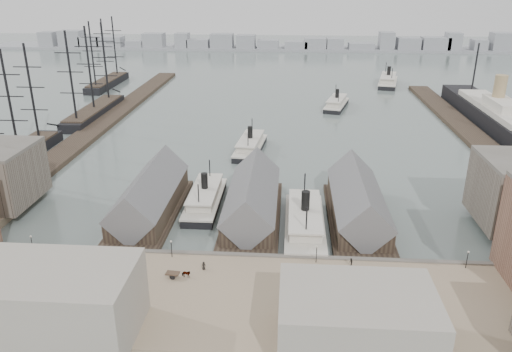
# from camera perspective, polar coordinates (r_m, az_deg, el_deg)

# --- Properties ---
(ground) EXTENTS (900.00, 900.00, 0.00)m
(ground) POSITION_cam_1_polar(r_m,az_deg,el_deg) (111.86, -1.10, -8.55)
(ground) COLOR #54625E
(ground) RESTS_ON ground
(quay) EXTENTS (180.00, 30.00, 2.00)m
(quay) POSITION_cam_1_polar(r_m,az_deg,el_deg) (94.61, -2.21, -14.12)
(quay) COLOR #8B775D
(quay) RESTS_ON ground
(seawall) EXTENTS (180.00, 1.20, 2.30)m
(seawall) POSITION_cam_1_polar(r_m,az_deg,el_deg) (106.82, -1.36, -9.42)
(seawall) COLOR #59544C
(seawall) RESTS_ON ground
(west_wharf) EXTENTS (10.00, 220.00, 1.60)m
(west_wharf) POSITION_cam_1_polar(r_m,az_deg,el_deg) (217.97, -16.86, 5.99)
(west_wharf) COLOR #2D231C
(west_wharf) RESTS_ON ground
(east_wharf) EXTENTS (10.00, 180.00, 1.60)m
(east_wharf) POSITION_cam_1_polar(r_m,az_deg,el_deg) (206.22, 23.52, 4.24)
(east_wharf) COLOR #2D231C
(east_wharf) RESTS_ON ground
(ferry_shed_west) EXTENTS (14.00, 42.00, 12.60)m
(ferry_shed_west) POSITION_cam_1_polar(r_m,az_deg,el_deg) (129.17, -12.01, -2.41)
(ferry_shed_west) COLOR #2D231C
(ferry_shed_west) RESTS_ON ground
(ferry_shed_center) EXTENTS (14.00, 42.00, 12.60)m
(ferry_shed_center) POSITION_cam_1_polar(r_m,az_deg,el_deg) (124.67, -0.43, -2.81)
(ferry_shed_center) COLOR #2D231C
(ferry_shed_center) RESTS_ON ground
(ferry_shed_east) EXTENTS (14.00, 42.00, 12.60)m
(ferry_shed_east) POSITION_cam_1_polar(r_m,az_deg,el_deg) (125.51, 11.51, -3.10)
(ferry_shed_east) COLOR #2D231C
(ferry_shed_east) RESTS_ON ground
(street_bldg_center) EXTENTS (24.00, 16.00, 10.00)m
(street_bldg_center) POSITION_cam_1_polar(r_m,az_deg,el_deg) (81.73, 11.42, -15.95)
(street_bldg_center) COLOR gray
(street_bldg_center) RESTS_ON quay
(street_bldg_west) EXTENTS (30.00, 16.00, 12.00)m
(street_bldg_west) POSITION_cam_1_polar(r_m,az_deg,el_deg) (89.33, -23.23, -13.08)
(street_bldg_west) COLOR gray
(street_bldg_west) RESTS_ON quay
(lamp_post_far_w) EXTENTS (0.44, 0.44, 3.92)m
(lamp_post_far_w) POSITION_cam_1_polar(r_m,az_deg,el_deg) (116.35, -24.28, -6.74)
(lamp_post_far_w) COLOR black
(lamp_post_far_w) RESTS_ON quay
(lamp_post_near_w) EXTENTS (0.44, 0.44, 3.92)m
(lamp_post_near_w) POSITION_cam_1_polar(r_m,az_deg,el_deg) (105.83, -9.66, -7.85)
(lamp_post_near_w) COLOR black
(lamp_post_near_w) RESTS_ON quay
(lamp_post_near_e) EXTENTS (0.44, 0.44, 3.92)m
(lamp_post_near_e) POSITION_cam_1_polar(r_m,az_deg,el_deg) (103.25, 6.94, -8.48)
(lamp_post_near_e) COLOR black
(lamp_post_near_e) RESTS_ON quay
(lamp_post_far_e) EXTENTS (0.44, 0.44, 3.92)m
(lamp_post_far_e) POSITION_cam_1_polar(r_m,az_deg,el_deg) (109.19, 23.03, -8.44)
(lamp_post_far_e) COLOR black
(lamp_post_far_e) RESTS_ON quay
(far_shore) EXTENTS (500.00, 40.00, 15.72)m
(far_shore) POSITION_cam_1_polar(r_m,az_deg,el_deg) (433.68, 2.66, 14.73)
(far_shore) COLOR gray
(far_shore) RESTS_ON ground
(ferry_docked_west) EXTENTS (8.19, 27.28, 9.74)m
(ferry_docked_west) POSITION_cam_1_polar(r_m,az_deg,el_deg) (132.63, -5.84, -2.48)
(ferry_docked_west) COLOR black
(ferry_docked_west) RESTS_ON ground
(ferry_docked_east) EXTENTS (9.21, 30.69, 10.96)m
(ferry_docked_east) POSITION_cam_1_polar(r_m,az_deg,el_deg) (119.37, 5.58, -5.19)
(ferry_docked_east) COLOR black
(ferry_docked_east) RESTS_ON ground
(ferry_open_near) EXTENTS (10.59, 27.37, 9.54)m
(ferry_open_near) POSITION_cam_1_polar(r_m,az_deg,el_deg) (173.57, -0.67, 3.53)
(ferry_open_near) COLOR black
(ferry_open_near) RESTS_ON ground
(ferry_open_mid) EXTENTS (14.00, 27.10, 9.28)m
(ferry_open_mid) POSITION_cam_1_polar(r_m,az_deg,el_deg) (237.10, 9.19, 8.21)
(ferry_open_mid) COLOR black
(ferry_open_mid) RESTS_ON ground
(ferry_open_far) EXTENTS (15.85, 32.51, 11.15)m
(ferry_open_far) POSITION_cam_1_polar(r_m,az_deg,el_deg) (294.99, 14.85, 10.49)
(ferry_open_far) COLOR black
(ferry_open_far) RESTS_ON ground
(sailing_ship_near) EXTENTS (8.83, 60.84, 36.31)m
(sailing_ship_near) POSITION_cam_1_polar(r_m,az_deg,el_deg) (176.30, -26.52, 1.61)
(sailing_ship_near) COLOR black
(sailing_ship_near) RESTS_ON ground
(sailing_ship_mid) EXTENTS (9.27, 53.58, 38.13)m
(sailing_ship_mid) POSITION_cam_1_polar(r_m,az_deg,el_deg) (229.70, -17.99, 7.14)
(sailing_ship_mid) COLOR black
(sailing_ship_mid) RESTS_ON ground
(sailing_ship_far) EXTENTS (8.82, 48.98, 36.25)m
(sailing_ship_far) POSITION_cam_1_polar(r_m,az_deg,el_deg) (295.15, -16.62, 10.32)
(sailing_ship_far) COLOR black
(sailing_ship_far) RESTS_ON ground
(ocean_steamer) EXTENTS (14.17, 103.53, 20.71)m
(ocean_steamer) POSITION_cam_1_polar(r_m,az_deg,el_deg) (225.93, 25.66, 6.27)
(ocean_steamer) COLOR black
(ocean_steamer) RESTS_ON ground
(horse_cart_left) EXTENTS (4.70, 1.60, 1.66)m
(horse_cart_left) POSITION_cam_1_polar(r_m,az_deg,el_deg) (106.74, -17.73, -9.54)
(horse_cart_left) COLOR black
(horse_cart_left) RESTS_ON quay
(horse_cart_center) EXTENTS (4.91, 1.77, 1.54)m
(horse_cart_center) POSITION_cam_1_polar(r_m,az_deg,el_deg) (99.81, -8.50, -11.02)
(horse_cart_center) COLOR black
(horse_cart_center) RESTS_ON quay
(horse_cart_right) EXTENTS (4.78, 2.78, 1.51)m
(horse_cart_right) POSITION_cam_1_polar(r_m,az_deg,el_deg) (93.68, 7.78, -13.41)
(horse_cart_right) COLOR black
(horse_cart_right) RESTS_ON quay
(pedestrian_0) EXTENTS (0.71, 0.75, 1.67)m
(pedestrian_0) POSITION_cam_1_polar(r_m,az_deg,el_deg) (117.85, -26.84, -7.87)
(pedestrian_0) COLOR black
(pedestrian_0) RESTS_ON quay
(pedestrian_1) EXTENTS (1.08, 0.99, 1.80)m
(pedestrian_1) POSITION_cam_1_polar(r_m,az_deg,el_deg) (108.45, -25.24, -10.14)
(pedestrian_1) COLOR black
(pedestrian_1) RESTS_ON quay
(pedestrian_2) EXTENTS (1.17, 0.68, 1.80)m
(pedestrian_2) POSITION_cam_1_polar(r_m,az_deg,el_deg) (106.78, -16.98, -9.39)
(pedestrian_2) COLOR black
(pedestrian_2) RESTS_ON quay
(pedestrian_3) EXTENTS (0.97, 1.04, 1.72)m
(pedestrian_3) POSITION_cam_1_polar(r_m,az_deg,el_deg) (90.41, -13.12, -15.24)
(pedestrian_3) COLOR black
(pedestrian_3) RESTS_ON quay
(pedestrian_4) EXTENTS (1.01, 0.89, 1.74)m
(pedestrian_4) POSITION_cam_1_polar(r_m,az_deg,el_deg) (101.70, -6.00, -10.16)
(pedestrian_4) COLOR black
(pedestrian_4) RESTS_ON quay
(pedestrian_5) EXTENTS (0.71, 0.65, 1.58)m
(pedestrian_5) POSITION_cam_1_polar(r_m,az_deg,el_deg) (95.81, 5.58, -12.41)
(pedestrian_5) COLOR black
(pedestrian_5) RESTS_ON quay
(pedestrian_6) EXTENTS (0.81, 0.98, 1.81)m
(pedestrian_6) POSITION_cam_1_polar(r_m,az_deg,el_deg) (103.95, 10.79, -9.67)
(pedestrian_6) COLOR black
(pedestrian_6) RESTS_ON quay
(pedestrian_7) EXTENTS (1.00, 1.19, 1.60)m
(pedestrian_7) POSITION_cam_1_polar(r_m,az_deg,el_deg) (88.90, 12.13, -15.91)
(pedestrian_7) COLOR black
(pedestrian_7) RESTS_ON quay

